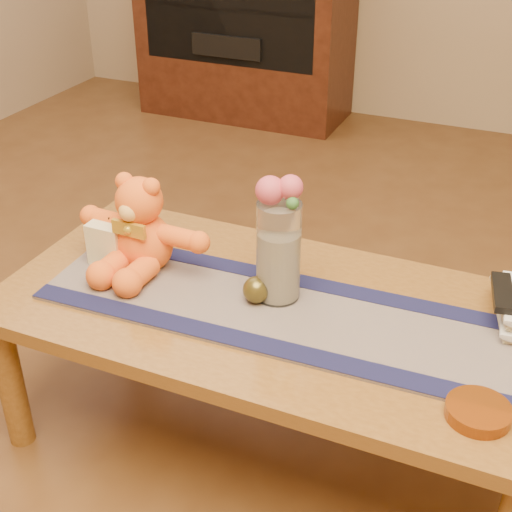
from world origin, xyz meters
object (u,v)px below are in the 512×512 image
at_px(teddy_bear, 143,224).
at_px(glass_vase, 279,251).
at_px(tv_remote, 503,293).
at_px(book_bottom, 497,316).
at_px(amber_dish, 478,412).
at_px(bronze_ball, 256,290).
at_px(pillar_candle, 111,241).

height_order(teddy_bear, glass_vase, glass_vase).
bearing_deg(teddy_bear, tv_remote, 9.54).
relative_size(book_bottom, tv_remote, 1.39).
bearing_deg(amber_dish, teddy_bear, 165.48).
bearing_deg(bronze_ball, glass_vase, 48.15).
bearing_deg(book_bottom, teddy_bear, 174.26).
height_order(glass_vase, amber_dish, glass_vase).
distance_m(pillar_candle, glass_vase, 0.49).
bearing_deg(book_bottom, glass_vase, -179.98).
bearing_deg(book_bottom, tv_remote, -93.00).
bearing_deg(amber_dish, bronze_ball, 161.37).
relative_size(bronze_ball, amber_dish, 0.51).
xyz_separation_m(pillar_candle, bronze_ball, (0.44, -0.03, -0.03)).
bearing_deg(pillar_candle, bronze_ball, -3.91).
distance_m(teddy_bear, tv_remote, 0.92).
bearing_deg(book_bottom, bronze_ball, -176.67).
distance_m(bronze_ball, amber_dish, 0.60).
xyz_separation_m(bronze_ball, tv_remote, (0.56, 0.16, 0.04)).
xyz_separation_m(teddy_bear, glass_vase, (0.39, -0.00, 0.01)).
bearing_deg(book_bottom, amber_dish, -102.16).
xyz_separation_m(teddy_bear, bronze_ball, (0.35, -0.05, -0.09)).
height_order(tv_remote, amber_dish, tv_remote).
xyz_separation_m(bronze_ball, amber_dish, (0.57, -0.19, -0.03)).
bearing_deg(teddy_bear, pillar_candle, -168.74).
bearing_deg(teddy_bear, book_bottom, 10.16).
xyz_separation_m(pillar_candle, tv_remote, (1.01, 0.13, 0.02)).
xyz_separation_m(book_bottom, tv_remote, (0.00, -0.01, 0.07)).
bearing_deg(book_bottom, pillar_candle, 174.37).
distance_m(glass_vase, bronze_ball, 0.11).
bearing_deg(glass_vase, book_bottom, 13.66).
relative_size(book_bottom, amber_dish, 1.67).
height_order(bronze_ball, tv_remote, tv_remote).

